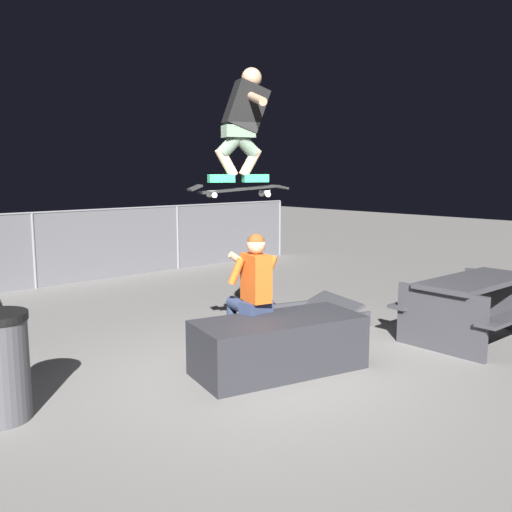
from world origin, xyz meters
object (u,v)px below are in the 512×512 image
at_px(ledge_box_main, 279,345).
at_px(skater_airborne, 244,120).
at_px(skateboard, 239,190).
at_px(person_sitting_on_ledge, 251,289).
at_px(picnic_table_back, 475,299).
at_px(kicker_ramp, 315,318).

xyz_separation_m(ledge_box_main, skater_airborne, (-0.14, 0.37, 2.25)).
distance_m(skateboard, skater_airborne, 0.69).
height_order(person_sitting_on_ledge, skateboard, skateboard).
bearing_deg(skater_airborne, person_sitting_on_ledge, 24.79).
distance_m(ledge_box_main, picnic_table_back, 2.68).
distance_m(skater_airborne, kicker_ramp, 3.11).
bearing_deg(skater_airborne, skateboard, 157.55).
xyz_separation_m(skateboard, picnic_table_back, (2.74, -1.19, -1.34)).
relative_size(ledge_box_main, skater_airborne, 1.54).
bearing_deg(ledge_box_main, picnic_table_back, -17.42).
bearing_deg(ledge_box_main, kicker_ramp, 30.76).
height_order(skateboard, picnic_table_back, skateboard).
height_order(ledge_box_main, picnic_table_back, picnic_table_back).
bearing_deg(ledge_box_main, skater_airborne, 110.28).
distance_m(person_sitting_on_ledge, skateboard, 1.08).
xyz_separation_m(person_sitting_on_ledge, skater_airborne, (-0.16, -0.07, 1.74)).
bearing_deg(person_sitting_on_ledge, picnic_table_back, -26.31).
height_order(kicker_ramp, picnic_table_back, picnic_table_back).
relative_size(person_sitting_on_ledge, skateboard, 1.36).
height_order(skateboard, skater_airborne, skater_airborne).
bearing_deg(ledge_box_main, person_sitting_on_ledge, 87.18).
relative_size(ledge_box_main, skateboard, 1.69).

